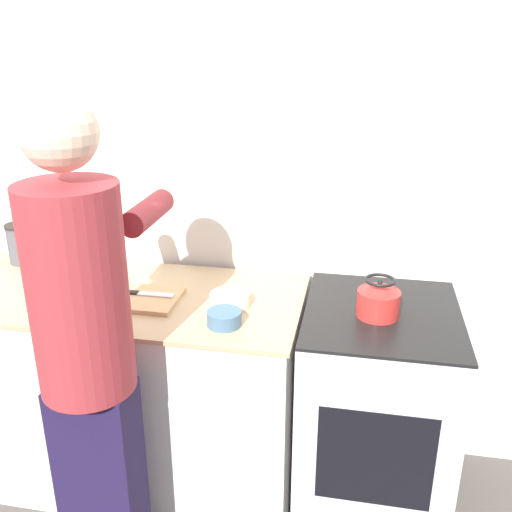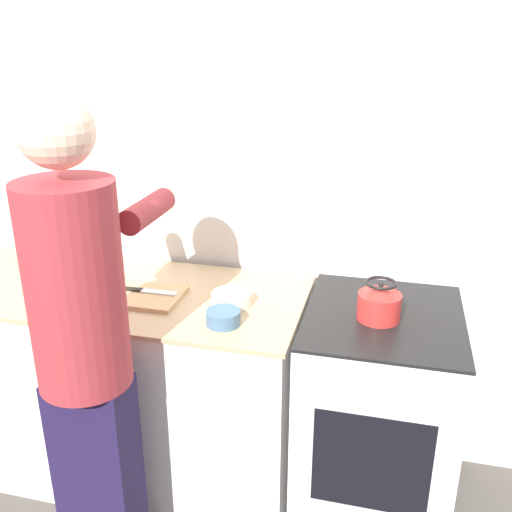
{
  "view_description": "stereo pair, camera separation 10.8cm",
  "coord_description": "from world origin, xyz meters",
  "px_view_note": "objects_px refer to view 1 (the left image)",
  "views": [
    {
      "loc": [
        0.76,
        -1.68,
        1.92
      ],
      "look_at": [
        0.39,
        0.24,
        1.16
      ],
      "focal_mm": 40.0,
      "sensor_mm": 36.0,
      "label": 1
    },
    {
      "loc": [
        0.86,
        -1.66,
        1.92
      ],
      "look_at": [
        0.39,
        0.24,
        1.16
      ],
      "focal_mm": 40.0,
      "sensor_mm": 36.0,
      "label": 2
    }
  ],
  "objects_px": {
    "knife": "(143,294)",
    "oven": "(374,412)",
    "person": "(87,344)",
    "bowl_prep": "(224,318)",
    "canister_jar": "(22,243)",
    "kettle": "(378,300)",
    "cutting_board": "(140,298)"
  },
  "relations": [
    {
      "from": "canister_jar",
      "to": "knife",
      "type": "bearing_deg",
      "value": -21.08
    },
    {
      "from": "person",
      "to": "canister_jar",
      "type": "bearing_deg",
      "value": 132.49
    },
    {
      "from": "bowl_prep",
      "to": "kettle",
      "type": "bearing_deg",
      "value": 15.2
    },
    {
      "from": "oven",
      "to": "canister_jar",
      "type": "xyz_separation_m",
      "value": [
        -1.67,
        0.25,
        0.54
      ]
    },
    {
      "from": "kettle",
      "to": "person",
      "type": "bearing_deg",
      "value": -152.07
    },
    {
      "from": "person",
      "to": "kettle",
      "type": "distance_m",
      "value": 1.06
    },
    {
      "from": "person",
      "to": "bowl_prep",
      "type": "distance_m",
      "value": 0.51
    },
    {
      "from": "canister_jar",
      "to": "person",
      "type": "bearing_deg",
      "value": -47.51
    },
    {
      "from": "person",
      "to": "kettle",
      "type": "bearing_deg",
      "value": 27.93
    },
    {
      "from": "knife",
      "to": "oven",
      "type": "bearing_deg",
      "value": 1.18
    },
    {
      "from": "oven",
      "to": "knife",
      "type": "bearing_deg",
      "value": -178.48
    },
    {
      "from": "bowl_prep",
      "to": "canister_jar",
      "type": "distance_m",
      "value": 1.17
    },
    {
      "from": "person",
      "to": "cutting_board",
      "type": "relative_size",
      "value": 5.66
    },
    {
      "from": "person",
      "to": "bowl_prep",
      "type": "height_order",
      "value": "person"
    },
    {
      "from": "cutting_board",
      "to": "canister_jar",
      "type": "bearing_deg",
      "value": 157.28
    },
    {
      "from": "person",
      "to": "bowl_prep",
      "type": "bearing_deg",
      "value": 42.51
    },
    {
      "from": "knife",
      "to": "kettle",
      "type": "distance_m",
      "value": 0.94
    },
    {
      "from": "person",
      "to": "kettle",
      "type": "xyz_separation_m",
      "value": [
        0.94,
        0.5,
        0.01
      ]
    },
    {
      "from": "bowl_prep",
      "to": "canister_jar",
      "type": "relative_size",
      "value": 0.69
    },
    {
      "from": "oven",
      "to": "bowl_prep",
      "type": "height_order",
      "value": "bowl_prep"
    },
    {
      "from": "oven",
      "to": "knife",
      "type": "xyz_separation_m",
      "value": [
        -0.96,
        -0.03,
        0.47
      ]
    },
    {
      "from": "oven",
      "to": "person",
      "type": "height_order",
      "value": "person"
    },
    {
      "from": "cutting_board",
      "to": "canister_jar",
      "type": "distance_m",
      "value": 0.77
    },
    {
      "from": "kettle",
      "to": "canister_jar",
      "type": "bearing_deg",
      "value": 170.26
    },
    {
      "from": "kettle",
      "to": "bowl_prep",
      "type": "xyz_separation_m",
      "value": [
        -0.56,
        -0.15,
        -0.05
      ]
    },
    {
      "from": "oven",
      "to": "canister_jar",
      "type": "relative_size",
      "value": 4.89
    },
    {
      "from": "canister_jar",
      "to": "oven",
      "type": "bearing_deg",
      "value": -8.41
    },
    {
      "from": "knife",
      "to": "bowl_prep",
      "type": "height_order",
      "value": "bowl_prep"
    },
    {
      "from": "knife",
      "to": "person",
      "type": "bearing_deg",
      "value": -89.65
    },
    {
      "from": "cutting_board",
      "to": "bowl_prep",
      "type": "relative_size",
      "value": 2.43
    },
    {
      "from": "kettle",
      "to": "knife",
      "type": "bearing_deg",
      "value": 179.36
    },
    {
      "from": "oven",
      "to": "knife",
      "type": "relative_size",
      "value": 3.77
    }
  ]
}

